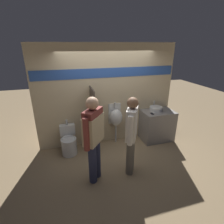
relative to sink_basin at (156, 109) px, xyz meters
name	(u,v)px	position (x,y,z in m)	size (l,w,h in m)	color
ground_plane	(114,151)	(-1.34, -0.32, -0.95)	(16.00, 16.00, 0.00)	#997F5B
display_wall	(108,96)	(-1.34, 0.28, 0.42)	(3.78, 0.07, 2.70)	beige
sink_counter	(157,125)	(0.05, -0.06, -0.50)	(0.89, 0.62, 0.88)	gray
sink_basin	(156,109)	(0.00, 0.00, 0.00)	(0.36, 0.36, 0.26)	silver
cell_phone	(152,114)	(-0.22, -0.19, -0.05)	(0.07, 0.14, 0.01)	black
divider_near_counter	(93,120)	(-1.82, -0.04, -0.11)	(0.03, 0.58, 1.67)	#4C4238
urinal_near_counter	(116,117)	(-1.16, 0.11, -0.18)	(0.37, 0.29, 1.17)	silver
toilet	(69,143)	(-2.47, -0.07, -0.65)	(0.40, 0.56, 0.85)	silver
person_in_vest	(94,135)	(-2.01, -1.18, 0.10)	(0.48, 0.51, 1.79)	#282D4C
person_with_lanyard	(131,133)	(-1.22, -1.16, 0.00)	(0.38, 0.53, 1.72)	#666056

